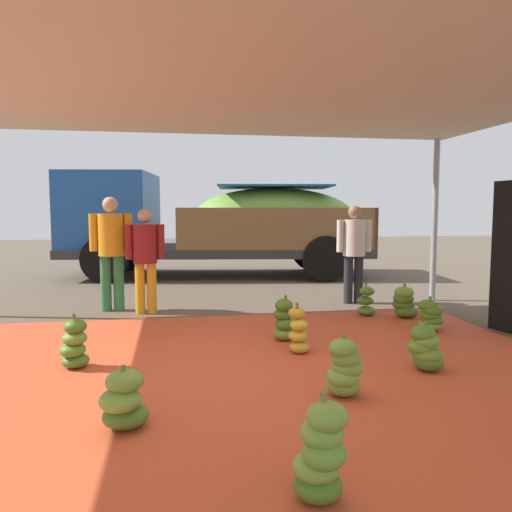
{
  "coord_description": "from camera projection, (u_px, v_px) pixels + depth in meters",
  "views": [
    {
      "loc": [
        -0.58,
        -4.44,
        1.54
      ],
      "look_at": [
        0.56,
        2.34,
        0.9
      ],
      "focal_mm": 34.54,
      "sensor_mm": 36.0,
      "label": 1
    }
  ],
  "objects": [
    {
      "name": "banana_bunch_1",
      "position": [
        404.0,
        303.0,
        7.07
      ],
      "size": [
        0.47,
        0.49,
        0.48
      ],
      "color": "#477523",
      "rests_on": "tarp_orange"
    },
    {
      "name": "banana_bunch_5",
      "position": [
        430.0,
        316.0,
        6.25
      ],
      "size": [
        0.36,
        0.37,
        0.44
      ],
      "color": "#6B9E38",
      "rests_on": "tarp_orange"
    },
    {
      "name": "banana_bunch_8",
      "position": [
        298.0,
        332.0,
        5.3
      ],
      "size": [
        0.28,
        0.3,
        0.54
      ],
      "color": "gold",
      "rests_on": "tarp_orange"
    },
    {
      "name": "banana_bunch_4",
      "position": [
        366.0,
        302.0,
        7.2
      ],
      "size": [
        0.32,
        0.33,
        0.47
      ],
      "color": "#518428",
      "rests_on": "tarp_orange"
    },
    {
      "name": "tent_canopy",
      "position": [
        237.0,
        73.0,
        4.25
      ],
      "size": [
        8.0,
        7.0,
        2.8
      ],
      "color": "#9EA0A5",
      "rests_on": "ground"
    },
    {
      "name": "banana_bunch_2",
      "position": [
        74.0,
        345.0,
        4.78
      ],
      "size": [
        0.37,
        0.37,
        0.53
      ],
      "color": "#477523",
      "rests_on": "tarp_orange"
    },
    {
      "name": "worker_0",
      "position": [
        145.0,
        253.0,
        7.31
      ],
      "size": [
        0.57,
        0.35,
        1.56
      ],
      "color": "orange",
      "rests_on": "ground"
    },
    {
      "name": "banana_bunch_10",
      "position": [
        344.0,
        369.0,
        4.04
      ],
      "size": [
        0.35,
        0.34,
        0.52
      ],
      "color": "#6B9E38",
      "rests_on": "tarp_orange"
    },
    {
      "name": "banana_bunch_7",
      "position": [
        124.0,
        401.0,
        3.47
      ],
      "size": [
        0.42,
        0.42,
        0.45
      ],
      "color": "#477523",
      "rests_on": "tarp_orange"
    },
    {
      "name": "worker_2",
      "position": [
        111.0,
        245.0,
        7.51
      ],
      "size": [
        0.64,
        0.39,
        1.75
      ],
      "color": "#337A4C",
      "rests_on": "ground"
    },
    {
      "name": "worker_1",
      "position": [
        354.0,
        246.0,
        8.13
      ],
      "size": [
        0.59,
        0.36,
        1.62
      ],
      "color": "#26262D",
      "rests_on": "ground"
    },
    {
      "name": "tarp_orange",
      "position": [
        238.0,
        375.0,
        4.6
      ],
      "size": [
        6.78,
        5.2,
        0.01
      ],
      "primitive_type": "cube",
      "color": "#D1512D",
      "rests_on": "ground"
    },
    {
      "name": "banana_bunch_9",
      "position": [
        321.0,
        454.0,
        2.57
      ],
      "size": [
        0.37,
        0.39,
        0.59
      ],
      "color": "#477523",
      "rests_on": "tarp_orange"
    },
    {
      "name": "banana_bunch_3",
      "position": [
        284.0,
        321.0,
        5.81
      ],
      "size": [
        0.36,
        0.36,
        0.54
      ],
      "color": "#60932D",
      "rests_on": "tarp_orange"
    },
    {
      "name": "cargo_truck_main",
      "position": [
        213.0,
        222.0,
        11.59
      ],
      "size": [
        7.23,
        3.33,
        2.4
      ],
      "color": "#2D2D2D",
      "rests_on": "ground"
    },
    {
      "name": "banana_bunch_6",
      "position": [
        425.0,
        349.0,
        4.71
      ],
      "size": [
        0.4,
        0.4,
        0.47
      ],
      "color": "#477523",
      "rests_on": "tarp_orange"
    },
    {
      "name": "ground_plane",
      "position": [
        213.0,
        311.0,
        7.54
      ],
      "size": [
        40.0,
        40.0,
        0.0
      ],
      "primitive_type": "plane",
      "color": "brown"
    }
  ]
}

